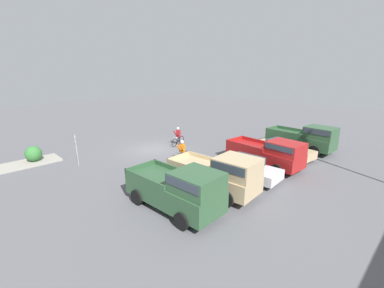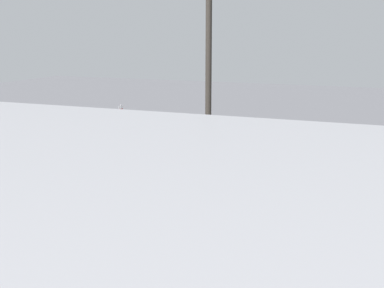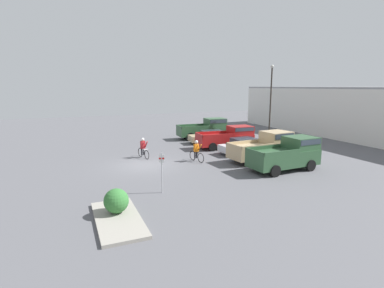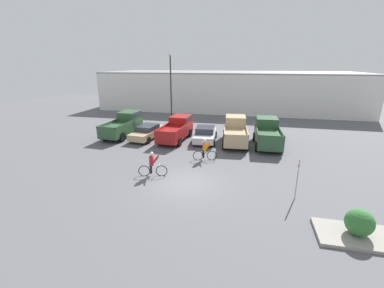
# 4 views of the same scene
# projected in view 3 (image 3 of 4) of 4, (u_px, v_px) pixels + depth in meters

# --- Properties ---
(ground_plane) EXTENTS (80.00, 80.00, 0.00)m
(ground_plane) POSITION_uv_depth(u_px,v_px,m) (144.00, 165.00, 22.53)
(ground_plane) COLOR #56565B
(pickup_truck_0) EXTENTS (2.36, 5.54, 2.24)m
(pickup_truck_0) POSITION_uv_depth(u_px,v_px,m) (206.00, 128.00, 33.80)
(pickup_truck_0) COLOR #2D5133
(pickup_truck_0) RESTS_ON ground_plane
(sedan_0) EXTENTS (2.28, 4.92, 1.32)m
(sedan_0) POSITION_uv_depth(u_px,v_px,m) (212.00, 137.00, 31.15)
(sedan_0) COLOR tan
(sedan_0) RESTS_ON ground_plane
(pickup_truck_1) EXTENTS (2.39, 5.49, 2.06)m
(pickup_truck_1) POSITION_uv_depth(u_px,v_px,m) (229.00, 137.00, 28.68)
(pickup_truck_1) COLOR maroon
(pickup_truck_1) RESTS_ON ground_plane
(sedan_1) EXTENTS (2.25, 4.47, 1.37)m
(sedan_1) POSITION_uv_depth(u_px,v_px,m) (244.00, 146.00, 26.21)
(sedan_1) COLOR silver
(sedan_1) RESTS_ON ground_plane
(pickup_truck_2) EXTENTS (2.55, 5.37, 2.27)m
(pickup_truck_2) POSITION_uv_depth(u_px,v_px,m) (266.00, 146.00, 23.70)
(pickup_truck_2) COLOR tan
(pickup_truck_2) RESTS_ON ground_plane
(pickup_truck_3) EXTENTS (2.43, 5.22, 2.29)m
(pickup_truck_3) POSITION_uv_depth(u_px,v_px,m) (288.00, 153.00, 21.10)
(pickup_truck_3) COLOR #2D5133
(pickup_truck_3) RESTS_ON ground_plane
(cyclist_0) EXTENTS (1.78, 0.56, 1.71)m
(cyclist_0) POSITION_uv_depth(u_px,v_px,m) (196.00, 151.00, 23.53)
(cyclist_0) COLOR black
(cyclist_0) RESTS_ON ground_plane
(cyclist_1) EXTENTS (1.84, 0.57, 1.69)m
(cyclist_1) POSITION_uv_depth(u_px,v_px,m) (143.00, 148.00, 24.68)
(cyclist_1) COLOR black
(cyclist_1) RESTS_ON ground_plane
(fire_lane_sign) EXTENTS (0.14, 0.29, 2.29)m
(fire_lane_sign) POSITION_uv_depth(u_px,v_px,m) (162.00, 169.00, 16.41)
(fire_lane_sign) COLOR #9E9EA3
(fire_lane_sign) RESTS_ON ground_plane
(lamppost) EXTENTS (0.36, 0.36, 8.09)m
(lamppost) POSITION_uv_depth(u_px,v_px,m) (271.00, 97.00, 32.90)
(lamppost) COLOR #2D2823
(lamppost) RESTS_ON ground_plane
(curb_island) EXTENTS (4.39, 1.90, 0.15)m
(curb_island) POSITION_uv_depth(u_px,v_px,m) (118.00, 219.00, 13.19)
(curb_island) COLOR gray
(curb_island) RESTS_ON ground_plane
(shrub) EXTENTS (1.13, 1.13, 1.13)m
(shrub) POSITION_uv_depth(u_px,v_px,m) (116.00, 201.00, 13.59)
(shrub) COLOR #337033
(shrub) RESTS_ON curb_island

